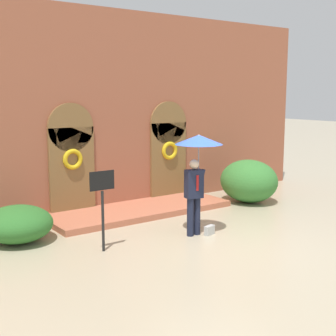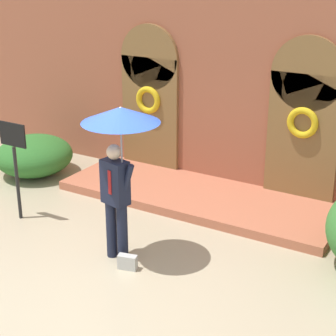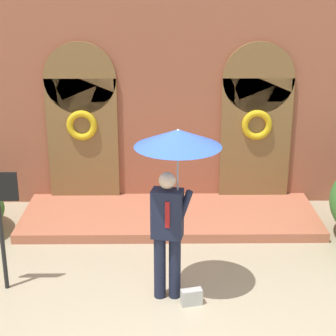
% 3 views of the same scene
% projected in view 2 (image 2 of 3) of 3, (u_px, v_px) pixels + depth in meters
% --- Properties ---
extents(ground_plane, '(80.00, 80.00, 0.00)m').
position_uv_depth(ground_plane, '(98.00, 276.00, 8.00)').
color(ground_plane, tan).
extents(building_facade, '(14.00, 2.30, 5.60)m').
position_uv_depth(building_facade, '(229.00, 48.00, 10.38)').
color(building_facade, '#9E563D').
rests_on(building_facade, ground).
extents(person_with_umbrella, '(1.10, 1.10, 2.36)m').
position_uv_depth(person_with_umbrella, '(119.00, 138.00, 7.77)').
color(person_with_umbrella, '#191E33').
rests_on(person_with_umbrella, ground).
extents(handbag, '(0.30, 0.18, 0.22)m').
position_uv_depth(handbag, '(128.00, 262.00, 8.15)').
color(handbag, '#B7B7B2').
rests_on(handbag, ground).
extents(sign_post, '(0.56, 0.06, 1.72)m').
position_uv_depth(sign_post, '(15.00, 155.00, 9.36)').
color(sign_post, black).
rests_on(sign_post, ground).
extents(shrub_left, '(1.56, 1.61, 0.81)m').
position_uv_depth(shrub_left, '(34.00, 155.00, 11.59)').
color(shrub_left, '#2D6B28').
rests_on(shrub_left, ground).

